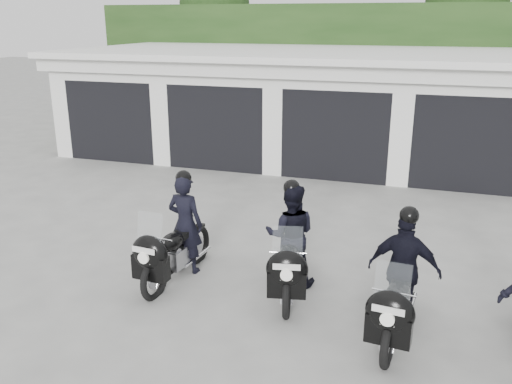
% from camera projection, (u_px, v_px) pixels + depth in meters
% --- Properties ---
extents(ground, '(80.00, 80.00, 0.00)m').
position_uv_depth(ground, '(270.00, 275.00, 8.44)').
color(ground, '#9E9E98').
rests_on(ground, ground).
extents(garage_block, '(16.40, 6.80, 2.96)m').
position_uv_depth(garage_block, '(351.00, 107.00, 15.31)').
color(garage_block, silver).
rests_on(garage_block, ground).
extents(background_vegetation, '(20.00, 3.90, 5.80)m').
position_uv_depth(background_vegetation, '(384.00, 49.00, 19.19)').
color(background_vegetation, '#1A3413').
rests_on(background_vegetation, ground).
extents(police_bike_a, '(0.68, 1.95, 1.70)m').
position_uv_depth(police_bike_a, '(177.00, 237.00, 8.17)').
color(police_bike_a, black).
rests_on(police_bike_a, ground).
extents(police_bike_b, '(0.94, 1.91, 1.68)m').
position_uv_depth(police_bike_b, '(290.00, 244.00, 7.83)').
color(police_bike_b, black).
rests_on(police_bike_b, ground).
extents(police_bike_c, '(0.96, 1.93, 1.68)m').
position_uv_depth(police_bike_c, '(402.00, 280.00, 6.74)').
color(police_bike_c, black).
rests_on(police_bike_c, ground).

